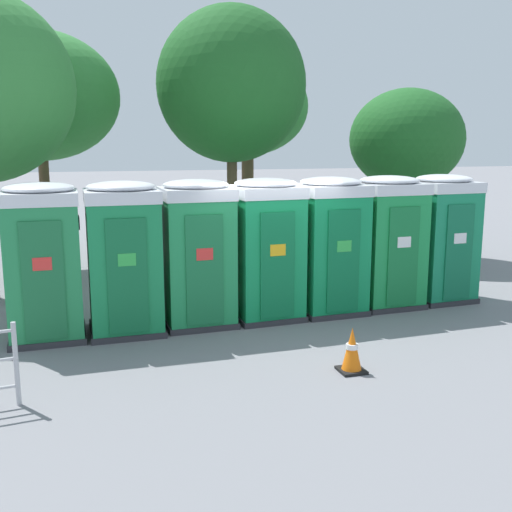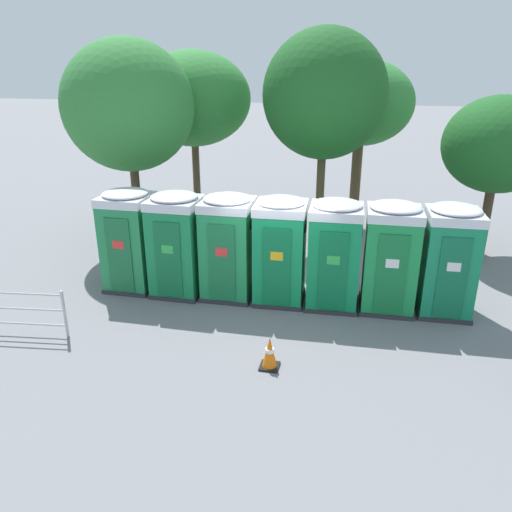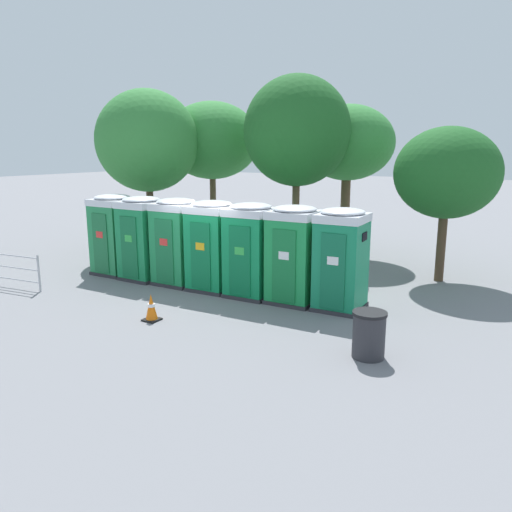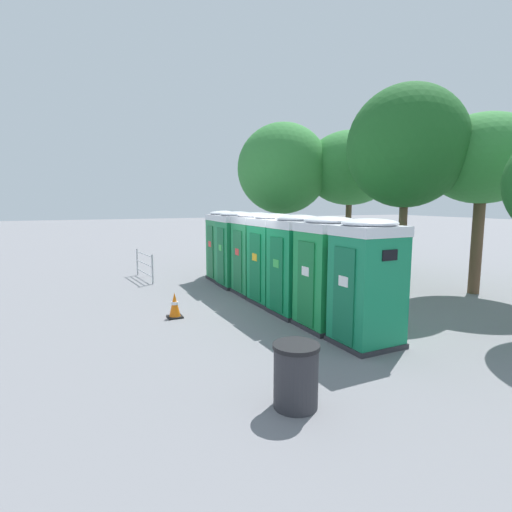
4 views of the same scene
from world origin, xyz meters
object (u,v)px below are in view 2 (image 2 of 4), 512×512
(portapotty_1, at_px, (177,244))
(portapotty_3, at_px, (280,250))
(traffic_cone, at_px, (270,353))
(portapotty_5, at_px, (390,257))
(street_tree_3, at_px, (193,99))
(event_barrier, at_px, (18,310))
(portapotty_2, at_px, (228,246))
(portapotty_4, at_px, (334,254))
(street_tree_4, at_px, (325,95))
(street_tree_0, at_px, (498,145))
(portapotty_6, at_px, (448,260))
(street_tree_1, at_px, (128,106))
(portapotty_0, at_px, (129,239))
(street_tree_2, at_px, (361,104))

(portapotty_1, distance_m, portapotty_3, 2.52)
(traffic_cone, bearing_deg, portapotty_3, 96.80)
(portapotty_5, height_order, street_tree_3, street_tree_3)
(event_barrier, bearing_deg, portapotty_2, 36.94)
(portapotty_4, xyz_separation_m, street_tree_4, (-0.78, 4.20, 3.22))
(portapotty_3, bearing_deg, street_tree_0, 39.16)
(portapotty_2, xyz_separation_m, traffic_cone, (1.60, -2.87, -0.97))
(portapotty_2, relative_size, portapotty_4, 1.00)
(portapotty_1, height_order, street_tree_3, street_tree_3)
(portapotty_5, xyz_separation_m, portapotty_6, (1.25, 0.09, 0.00))
(street_tree_3, bearing_deg, portapotty_2, -63.95)
(street_tree_1, bearing_deg, street_tree_0, 8.15)
(street_tree_4, bearing_deg, portapotty_0, -134.36)
(portapotty_3, bearing_deg, event_barrier, -150.41)
(portapotty_4, xyz_separation_m, portapotty_5, (1.25, 0.09, -0.00))
(portapotty_3, xyz_separation_m, street_tree_4, (0.47, 4.23, 3.22))
(street_tree_1, bearing_deg, portapotty_1, -50.70)
(street_tree_1, relative_size, traffic_cone, 9.48)
(portapotty_0, xyz_separation_m, portapotty_3, (3.77, 0.11, -0.00))
(portapotty_4, bearing_deg, portapotty_6, 4.16)
(traffic_cone, bearing_deg, portapotty_5, 54.31)
(portapotty_5, bearing_deg, street_tree_2, 99.61)
(portapotty_3, relative_size, street_tree_1, 0.42)
(portapotty_2, xyz_separation_m, portapotty_4, (2.52, 0.05, 0.00))
(portapotty_6, bearing_deg, portapotty_3, -176.76)
(portapotty_2, xyz_separation_m, portapotty_3, (1.26, 0.02, 0.00))
(portapotty_6, bearing_deg, street_tree_4, 129.32)
(street_tree_1, xyz_separation_m, street_tree_4, (5.44, 1.37, 0.30))
(portapotty_6, height_order, street_tree_1, street_tree_1)
(traffic_cone, bearing_deg, portapotty_4, 72.67)
(portapotty_6, distance_m, street_tree_4, 6.11)
(street_tree_1, height_order, event_barrier, street_tree_1)
(portapotty_2, height_order, portapotty_6, same)
(portapotty_1, relative_size, street_tree_0, 0.55)
(portapotty_1, relative_size, portapotty_4, 1.00)
(street_tree_0, xyz_separation_m, traffic_cone, (-4.98, -7.23, -2.92))
(portapotty_1, distance_m, portapotty_5, 5.03)
(portapotty_2, distance_m, street_tree_0, 8.13)
(portapotty_4, relative_size, traffic_cone, 3.97)
(portapotty_3, relative_size, street_tree_2, 0.46)
(portapotty_6, bearing_deg, portapotty_5, -175.92)
(portapotty_2, height_order, traffic_cone, portapotty_2)
(portapotty_1, xyz_separation_m, event_barrier, (-2.50, -2.71, -0.72))
(street_tree_1, height_order, traffic_cone, street_tree_1)
(portapotty_0, distance_m, event_barrier, 3.09)
(traffic_cone, bearing_deg, portapotty_1, 136.02)
(portapotty_4, height_order, traffic_cone, portapotty_4)
(street_tree_2, bearing_deg, portapotty_6, -69.32)
(street_tree_1, bearing_deg, portapotty_0, -68.10)
(street_tree_0, bearing_deg, portapotty_6, -110.66)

